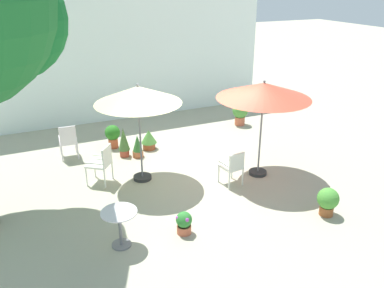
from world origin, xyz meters
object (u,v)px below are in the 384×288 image
patio_umbrella_1 (264,91)px  cafe_table_0 (120,222)px  patio_chair_1 (68,140)px  patio_chair_2 (233,166)px  patio_chair_0 (102,162)px  potted_plant_2 (149,139)px  potted_plant_6 (138,147)px  potted_plant_5 (184,222)px  potted_plant_3 (240,112)px  potted_plant_1 (328,200)px  patio_umbrella_0 (138,96)px  potted_plant_4 (124,142)px  potted_plant_0 (113,135)px

patio_umbrella_1 → cafe_table_0: bearing=-160.2°
patio_chair_1 → patio_chair_2: (3.27, -3.11, -0.04)m
cafe_table_0 → patio_chair_0: 2.53m
potted_plant_2 → potted_plant_6: 0.59m
patio_chair_2 → potted_plant_5: patio_chair_2 is taller
patio_chair_0 → potted_plant_6: size_ratio=1.49×
potted_plant_5 → patio_umbrella_1: bearing=29.7°
patio_chair_1 → potted_plant_3: size_ratio=1.27×
potted_plant_2 → potted_plant_5: (-0.67, -4.10, -0.07)m
patio_chair_1 → potted_plant_1: (4.41, -5.00, -0.20)m
potted_plant_1 → potted_plant_5: (-2.92, 0.62, -0.10)m
patio_chair_1 → potted_plant_5: size_ratio=2.10×
cafe_table_0 → potted_plant_2: bearing=64.9°
patio_umbrella_0 → patio_chair_2: (1.84, -1.17, -1.59)m
potted_plant_5 → patio_umbrella_0: bearing=91.4°
potted_plant_3 → cafe_table_0: bearing=-138.5°
potted_plant_5 → potted_plant_6: potted_plant_6 is taller
potted_plant_4 → potted_plant_6: (0.32, -0.19, -0.13)m
potted_plant_0 → potted_plant_1: size_ratio=1.12×
patio_umbrella_1 → potted_plant_0: size_ratio=3.52×
potted_plant_4 → patio_chair_2: bearing=-54.4°
patio_umbrella_1 → patio_umbrella_0: bearing=161.0°
cafe_table_0 → patio_chair_1: 4.27m
cafe_table_0 → potted_plant_2: size_ratio=1.26×
patio_chair_2 → patio_umbrella_1: bearing=15.2°
cafe_table_0 → patio_chair_2: (2.97, 1.15, 0.01)m
potted_plant_1 → patio_chair_0: bearing=140.0°
patio_chair_1 → potted_plant_0: bearing=10.6°
potted_plant_2 → potted_plant_3: (3.38, 0.67, 0.12)m
potted_plant_5 → potted_plant_0: bearing=93.0°
patio_chair_1 → potted_plant_4: patio_chair_1 is taller
potted_plant_3 → potted_plant_5: 6.25m
potted_plant_2 → potted_plant_5: potted_plant_2 is taller
cafe_table_0 → potted_plant_1: 4.19m
patio_chair_0 → patio_chair_1: 1.82m
patio_umbrella_1 → potted_plant_5: size_ratio=5.23×
potted_plant_4 → potted_plant_6: 0.40m
patio_chair_2 → potted_plant_5: (-1.78, -1.27, -0.27)m
patio_chair_1 → potted_plant_1: 6.68m
patio_chair_2 → potted_plant_2: size_ratio=1.50×
cafe_table_0 → patio_chair_1: size_ratio=0.76×
patio_chair_2 → potted_plant_1: (1.15, -1.89, -0.17)m
potted_plant_1 → potted_plant_2: size_ratio=1.05×
patio_chair_0 → potted_plant_2: (1.63, 1.46, -0.24)m
patio_chair_1 → patio_chair_2: size_ratio=1.11×
potted_plant_4 → patio_umbrella_1: bearing=-41.1°
patio_chair_2 → potted_plant_1: size_ratio=1.42×
cafe_table_0 → patio_chair_1: (-0.29, 4.26, 0.04)m
patio_umbrella_1 → patio_chair_1: bearing=145.1°
potted_plant_1 → potted_plant_5: size_ratio=1.32×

